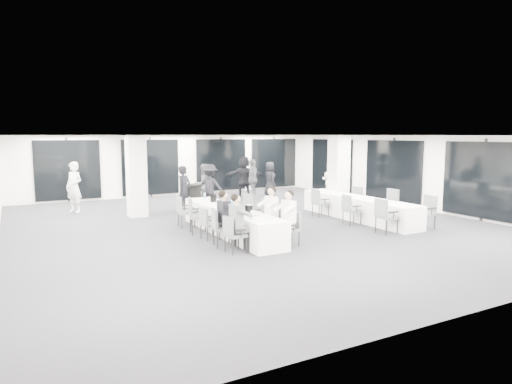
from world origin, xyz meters
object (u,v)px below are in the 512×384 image
chair_main_right_far (232,206)px  chair_side_right_mid (389,203)px  chair_main_left_near (233,232)px  chair_main_right_near (292,226)px  chair_main_left_mid (208,221)px  chair_main_left_fourth (196,213)px  ice_bucket_far (213,198)px  chair_main_left_second (220,225)px  chair_side_left_far (319,201)px  chair_side_right_near (427,210)px  banquet_table_main (230,221)px  chair_main_right_second (275,219)px  chair_side_left_near (385,214)px  chair_main_right_fourth (245,209)px  standing_guest_d (253,176)px  cocktail_table (192,198)px  standing_guest_f (244,174)px  chair_main_left_far (184,210)px  ice_bucket_near (249,209)px  chair_main_right_mid (263,214)px  standing_guest_b (203,182)px  standing_guest_e (270,177)px  standing_guest_a (184,187)px  chair_side_left_mid (350,208)px  standing_guest_c (210,183)px  banquet_table_side (358,208)px  chair_side_right_far (355,198)px  standing_guest_h (330,178)px  standing_guest_g (74,184)px

chair_main_right_far → chair_side_right_mid: 5.23m
chair_main_left_near → chair_main_right_near: bearing=84.5°
chair_main_left_mid → chair_main_left_fourth: chair_main_left_fourth is taller
ice_bucket_far → chair_main_left_fourth: bearing=-137.9°
chair_main_left_second → chair_main_right_far: bearing=159.5°
chair_side_left_far → chair_side_right_near: chair_side_right_near is taller
banquet_table_main → chair_main_left_near: size_ratio=5.59×
chair_main_right_second → chair_side_left_near: (3.08, -0.96, 0.03)m
chair_main_right_fourth → standing_guest_d: size_ratio=0.50×
cocktail_table → chair_main_right_far: (0.42, -2.52, 0.01)m
ice_bucket_far → chair_main_right_second: bearing=-72.5°
banquet_table_main → chair_side_right_mid: chair_side_right_mid is taller
chair_side_right_near → standing_guest_f: size_ratio=0.47×
cocktail_table → chair_main_right_second: size_ratio=1.05×
chair_main_left_second → chair_main_right_second: size_ratio=1.01×
chair_main_left_near → chair_main_left_mid: 1.59m
chair_main_left_mid → chair_main_left_far: (-0.01, 1.91, 0.05)m
chair_side_right_mid → ice_bucket_near: chair_side_right_mid is taller
chair_side_right_near → chair_main_right_mid: bearing=71.8°
cocktail_table → chair_main_right_fourth: 3.47m
chair_main_left_fourth → standing_guest_b: standing_guest_b is taller
standing_guest_e → standing_guest_a: bearing=121.5°
chair_side_left_mid → chair_main_right_second: bearing=-74.2°
chair_main_left_second → chair_side_left_near: chair_side_left_near is taller
chair_main_right_mid → standing_guest_c: 4.97m
chair_side_left_far → standing_guest_d: 4.84m
standing_guest_d → chair_main_left_second: bearing=6.2°
chair_main_left_second → chair_main_right_second: (1.67, 0.08, -0.01)m
banquet_table_side → chair_side_right_far: 1.39m
chair_side_left_near → chair_side_right_far: (1.67, 3.21, -0.04)m
chair_side_left_far → standing_guest_c: bearing=-141.9°
standing_guest_a → standing_guest_f: standing_guest_f is taller
chair_side_right_far → standing_guest_c: standing_guest_c is taller
chair_main_right_mid → chair_side_left_far: 3.45m
chair_main_left_fourth → standing_guest_d: size_ratio=0.52×
banquet_table_main → chair_side_left_far: bearing=16.3°
banquet_table_main → standing_guest_a: 3.96m
standing_guest_f → banquet_table_main: bearing=82.9°
chair_main_right_near → chair_side_left_near: 3.09m
chair_main_right_second → ice_bucket_far: bearing=23.4°
chair_main_left_far → ice_bucket_far: (0.90, -0.22, 0.32)m
chair_main_right_fourth → chair_side_right_far: size_ratio=1.08×
standing_guest_e → standing_guest_h: size_ratio=1.04×
chair_side_right_near → standing_guest_b: (-4.24, 7.47, 0.37)m
chair_main_left_fourth → chair_main_right_fourth: size_ratio=1.03×
banquet_table_main → chair_main_right_far: chair_main_right_far is taller
chair_side_left_near → ice_bucket_near: (-3.89, 0.95, 0.30)m
standing_guest_g → ice_bucket_far: bearing=-1.9°
chair_side_right_far → standing_guest_e: 5.32m
standing_guest_e → chair_main_left_mid: bearing=143.8°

